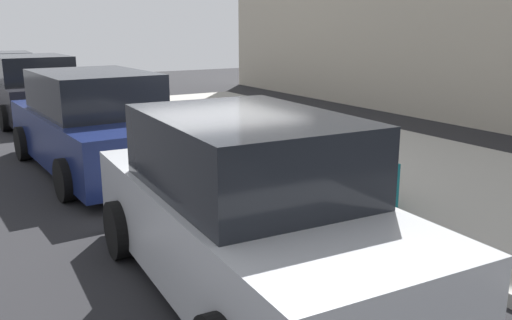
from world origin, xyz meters
The scene contains 14 objects.
ground_plane centered at (0.00, 0.00, 0.00)m, with size 40.00×40.00×0.00m, color black.
sidewalk_curb centered at (0.00, -2.50, 0.07)m, with size 18.00×5.00×0.14m, color #9E9B93.
suitcase_teal_0 centered at (-3.35, -0.70, 0.45)m, with size 0.49×0.22×0.90m.
suitcase_silver_1 centered at (-2.84, -0.63, 0.44)m, with size 0.45×0.28×0.87m.
suitcase_black_2 centered at (-2.34, -0.61, 0.51)m, with size 0.47×0.28×0.79m.
suitcase_olive_3 centered at (-1.87, -0.72, 0.50)m, with size 0.39×0.23×1.05m.
suitcase_maroon_4 centered at (-1.45, -0.69, 0.45)m, with size 0.40×0.28×0.83m.
suitcase_navy_5 centered at (-1.03, -0.70, 0.40)m, with size 0.36×0.27×0.82m.
fire_hydrant centered at (-0.41, -0.68, 0.55)m, with size 0.39×0.21×0.78m.
bollard_post centered at (0.21, -0.53, 0.58)m, with size 0.12×0.12×0.88m, color #333338.
parked_car_silver_0 centered at (-4.24, 1.86, 0.80)m, with size 4.41×2.11×1.72m.
parked_car_navy_1 centered at (0.99, 1.86, 0.80)m, with size 4.88×2.26×1.72m.
parked_car_charcoal_2 centered at (7.15, 1.86, 0.79)m, with size 4.51×2.24×1.71m.
parked_car_white_3 centered at (12.60, 1.86, 0.74)m, with size 4.39×2.16×1.57m.
Camera 1 is at (-8.39, 4.25, 2.50)m, focal length 38.00 mm.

